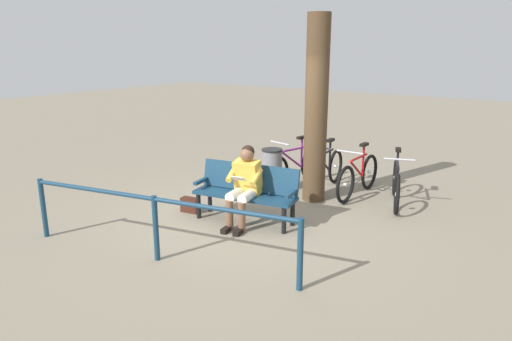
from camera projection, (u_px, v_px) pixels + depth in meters
ground_plane at (239, 220)px, 7.22m from camera, size 40.00×40.00×0.00m
bench at (247, 189)px, 7.11m from camera, size 1.66×0.75×0.87m
person_reading at (245, 182)px, 6.90m from camera, size 0.54×0.81×1.20m
handbag at (190, 205)px, 7.55m from camera, size 0.32×0.19×0.24m
tree_trunk at (316, 110)px, 7.80m from camera, size 0.39×0.39×3.14m
litter_bin at (272, 171)px, 8.51m from camera, size 0.38×0.38×0.81m
bicycle_orange at (396, 184)px, 7.87m from camera, size 0.71×1.59×0.94m
bicycle_blue at (358, 176)px, 8.32m from camera, size 0.48×1.68×0.94m
bicycle_black at (326, 171)px, 8.69m from camera, size 0.48×1.68×0.94m
bicycle_red at (295, 167)px, 8.98m from camera, size 0.55×1.65×0.94m
railing_fence at (155, 214)px, 5.74m from camera, size 3.75×0.88×0.85m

